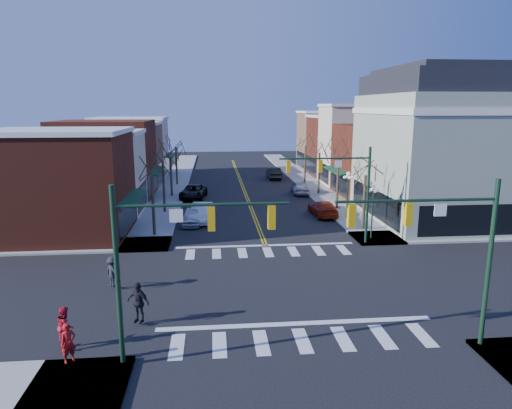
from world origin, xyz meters
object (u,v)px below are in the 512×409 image
object	(u,v)px
victorian_corner	(443,145)
pedestrian_red_a	(68,343)
car_left_far	(193,192)
pedestrian_dark_b	(113,272)
pedestrian_dark_a	(138,302)
car_right_mid	(300,187)
pedestrian_red_b	(65,326)
car_right_far	(274,173)
car_left_mid	(202,213)
car_left_near	(192,217)
lamppost_midblock	(348,187)
lamppost_corner	(373,202)
car_right_near	(323,208)

from	to	relation	value
victorian_corner	pedestrian_red_a	bearing A→B (deg)	-140.12
car_left_far	pedestrian_dark_b	world-z (taller)	pedestrian_dark_b
pedestrian_red_a	pedestrian_dark_a	world-z (taller)	pedestrian_dark_a
car_right_mid	pedestrian_red_b	bearing A→B (deg)	67.60
car_right_mid	car_right_far	distance (m)	11.77
car_left_mid	car_left_far	size ratio (longest dim) A/B	0.91
car_right_mid	pedestrian_dark_b	world-z (taller)	pedestrian_dark_b
car_left_near	pedestrian_dark_b	xyz separation A→B (m)	(-3.72, -14.01, 0.32)
lamppost_midblock	pedestrian_dark_a	size ratio (longest dim) A/B	2.23
lamppost_corner	lamppost_midblock	world-z (taller)	same
pedestrian_red_b	pedestrian_dark_b	bearing A→B (deg)	-17.64
victorian_corner	lamppost_midblock	bearing A→B (deg)	176.55
car_right_far	pedestrian_dark_b	bearing A→B (deg)	69.81
car_left_near	car_right_far	size ratio (longest dim) A/B	0.85
lamppost_corner	pedestrian_red_a	world-z (taller)	lamppost_corner
victorian_corner	pedestrian_dark_a	xyz separation A→B (m)	(-23.80, -18.50, -5.53)
pedestrian_red_a	pedestrian_dark_b	bearing A→B (deg)	52.78
car_left_mid	car_right_far	world-z (taller)	car_left_mid
car_right_near	pedestrian_red_a	bearing A→B (deg)	53.68
car_left_mid	pedestrian_red_b	world-z (taller)	pedestrian_red_b
car_left_near	car_left_mid	world-z (taller)	car_left_mid
car_left_mid	pedestrian_dark_a	bearing A→B (deg)	-90.95
victorian_corner	pedestrian_red_b	bearing A→B (deg)	-142.48
car_right_mid	pedestrian_red_b	xyz separation A→B (m)	(-16.34, -33.33, 0.24)
car_left_near	pedestrian_red_a	bearing A→B (deg)	-97.54
lamppost_corner	car_right_mid	bearing A→B (deg)	95.60
pedestrian_red_a	car_right_mid	bearing A→B (deg)	29.16
lamppost_corner	pedestrian_dark_a	bearing A→B (deg)	-141.13
car_right_mid	pedestrian_dark_a	xyz separation A→B (m)	(-13.64, -31.48, 0.36)
lamppost_midblock	car_left_near	distance (m)	14.03
lamppost_corner	car_left_near	size ratio (longest dim) A/B	1.06
car_left_mid	car_left_near	bearing A→B (deg)	-125.19
victorian_corner	pedestrian_dark_a	world-z (taller)	victorian_corner
car_left_far	pedestrian_red_b	distance (m)	32.15
car_left_near	car_right_mid	bearing A→B (deg)	49.84
car_right_mid	pedestrian_red_a	world-z (taller)	pedestrian_red_a
lamppost_midblock	car_right_mid	distance (m)	12.81
victorian_corner	car_left_mid	xyz separation A→B (m)	(-21.30, 0.93, -5.86)
victorian_corner	car_right_far	xyz separation A→B (m)	(-11.70, 24.65, -5.86)
lamppost_midblock	pedestrian_dark_b	bearing A→B (deg)	-140.40
pedestrian_dark_b	car_right_near	bearing A→B (deg)	-87.96
victorian_corner	car_left_mid	size ratio (longest dim) A/B	2.93
lamppost_corner	car_left_near	xyz separation A→B (m)	(-13.84, 5.99, -2.26)
pedestrian_red_b	pedestrian_dark_a	world-z (taller)	pedestrian_dark_a
lamppost_midblock	car_right_near	xyz separation A→B (m)	(-1.80, 1.56, -2.26)
car_right_mid	pedestrian_red_a	size ratio (longest dim) A/B	2.82
pedestrian_red_a	pedestrian_red_b	bearing A→B (deg)	74.57
car_right_mid	car_right_far	world-z (taller)	car_right_far
pedestrian_dark_a	car_left_mid	bearing A→B (deg)	109.06
car_left_near	pedestrian_red_b	world-z (taller)	pedestrian_red_b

